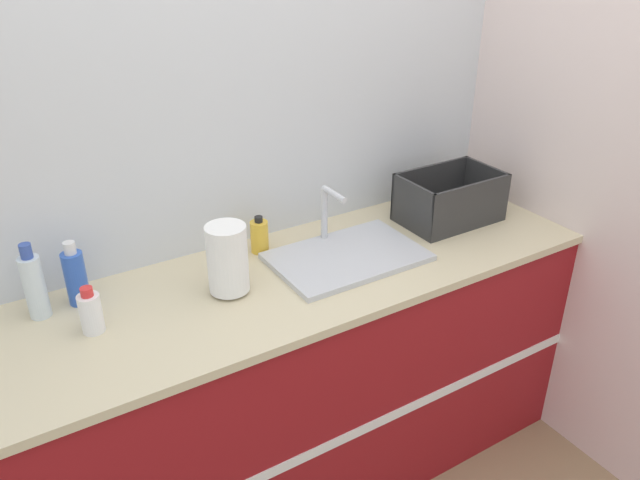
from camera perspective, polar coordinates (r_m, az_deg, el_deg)
name	(u,v)px	position (r m, az deg, el deg)	size (l,w,h in m)	color
wall_back	(243,138)	(2.21, -7.03, 9.23)	(4.53, 0.06, 2.60)	silver
wall_right	(537,115)	(2.61, 19.22, 10.73)	(0.06, 2.63, 2.60)	silver
counter_cabinet	(296,382)	(2.36, -2.18, -12.83)	(2.15, 0.65, 0.92)	maroon
sink	(346,254)	(2.17, 2.42, -1.32)	(0.52, 0.34, 0.23)	silver
paper_towel_roll	(228,259)	(1.95, -8.45, -1.76)	(0.13, 0.13, 0.23)	#4C4C51
dish_rack	(449,202)	(2.48, 11.73, 3.38)	(0.38, 0.25, 0.19)	#2D2D2D
bottle_blue	(76,276)	(2.03, -21.45, -3.12)	(0.06, 0.06, 0.21)	#2D56B7
bottle_white_spray	(91,312)	(1.90, -20.22, -6.21)	(0.06, 0.06, 0.15)	white
bottle_clear	(34,285)	(2.01, -24.67, -3.77)	(0.06, 0.06, 0.24)	silver
soap_dispenser	(259,236)	(2.21, -5.56, 0.36)	(0.06, 0.06, 0.14)	gold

